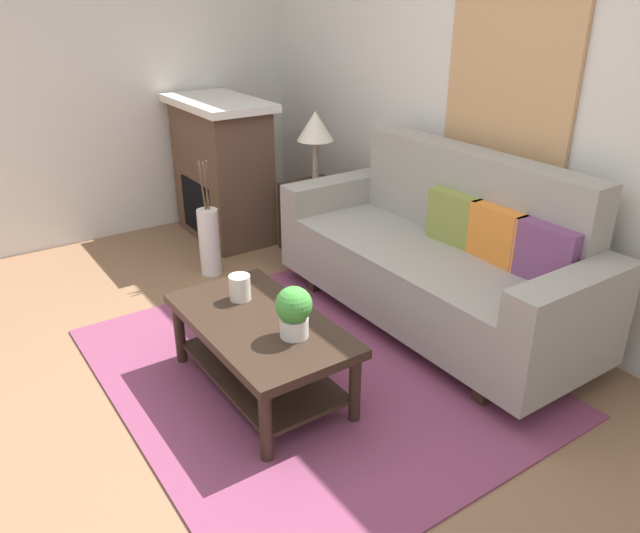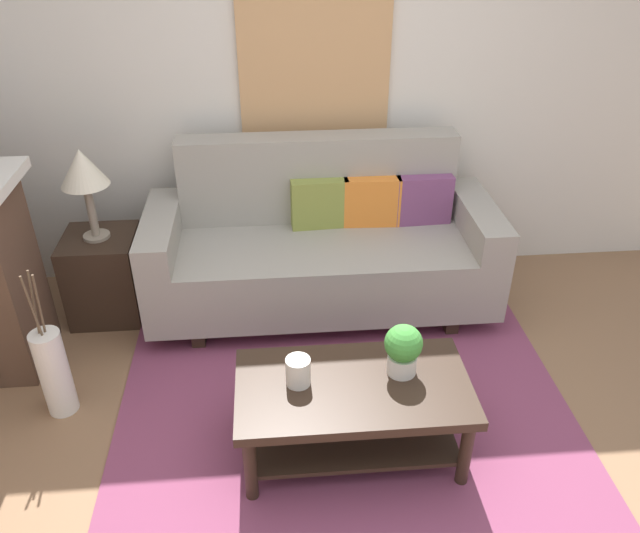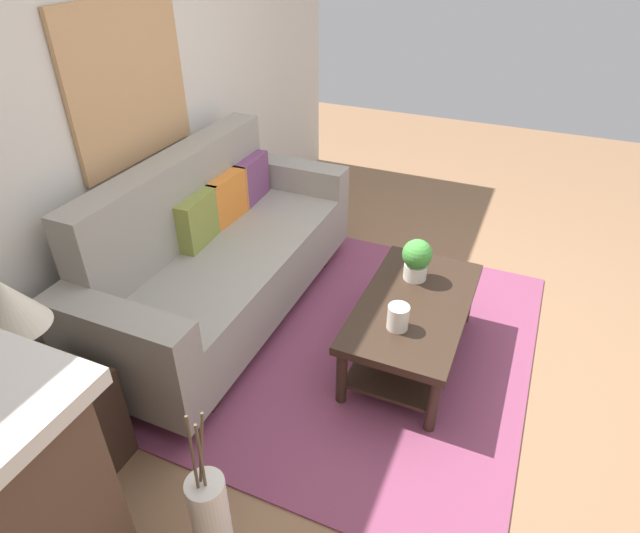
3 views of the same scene
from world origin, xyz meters
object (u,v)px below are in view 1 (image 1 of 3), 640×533
throw_pillow_olive (455,218)px  framed_painting (509,78)px  side_table (316,218)px  couch (437,259)px  fireplace (222,169)px  throw_pillow_plum (546,253)px  floor_vase (209,242)px  potted_plant_tabletop (294,310)px  table_lamp (315,129)px  tabletop_vase (240,287)px  coffee_table (260,339)px  throw_pillow_orange (498,234)px

throw_pillow_olive → framed_painting: framed_painting is taller
side_table → framed_painting: (1.38, 0.45, 1.21)m
couch → throw_pillow_olive: couch is taller
side_table → fireplace: size_ratio=0.48×
throw_pillow_plum → floor_vase: bearing=-154.9°
potted_plant_tabletop → fireplace: 2.51m
table_lamp → throw_pillow_olive: bearing=4.6°
throw_pillow_plum → tabletop_vase: size_ratio=2.57×
coffee_table → floor_vase: 1.56m
floor_vase → framed_painting: bearing=42.4°
throw_pillow_orange → tabletop_vase: size_ratio=2.57×
side_table → floor_vase: 0.90m
throw_pillow_plum → table_lamp: size_ratio=0.63×
coffee_table → fireplace: (-2.15, 0.85, 0.27)m
throw_pillow_olive → table_lamp: bearing=-175.4°
couch → throw_pillow_olive: 0.28m
tabletop_vase → potted_plant_tabletop: size_ratio=0.53×
throw_pillow_orange → couch: bearing=-159.4°
couch → side_table: 1.39m
potted_plant_tabletop → table_lamp: (-1.66, 1.24, 0.42)m
throw_pillow_orange → coffee_table: size_ratio=0.33×
tabletop_vase → side_table: bearing=132.4°
throw_pillow_plum → fireplace: fireplace is taller
throw_pillow_orange → potted_plant_tabletop: (-0.06, -1.35, -0.11)m
throw_pillow_plum → coffee_table: throw_pillow_plum is taller
table_lamp → potted_plant_tabletop: bearing=-36.8°
potted_plant_tabletop → table_lamp: bearing=143.2°
tabletop_vase → throw_pillow_olive: bearing=81.0°
framed_painting → coffee_table: bearing=-88.8°
throw_pillow_olive → coffee_table: 1.46m
tabletop_vase → floor_vase: (-1.25, 0.38, -0.25)m
coffee_table → fireplace: size_ratio=0.95×
throw_pillow_olive → throw_pillow_plum: bearing=0.0°
couch → potted_plant_tabletop: couch is taller
throw_pillow_orange → throw_pillow_plum: (0.34, 0.00, 0.00)m
throw_pillow_olive → side_table: throw_pillow_olive is taller
throw_pillow_orange → side_table: 1.77m
table_lamp → coffee_table: bearing=-42.6°
throw_pillow_plum → side_table: 2.09m
throw_pillow_orange → tabletop_vase: throw_pillow_orange is taller
floor_vase → framed_painting: (1.47, 1.34, 1.23)m
throw_pillow_olive → framed_painting: size_ratio=0.38×
framed_painting → table_lamp: bearing=-161.9°
throw_pillow_olive → side_table: bearing=-175.4°
throw_pillow_orange → potted_plant_tabletop: bearing=-92.6°
throw_pillow_olive → fireplace: bearing=-165.2°
throw_pillow_olive → potted_plant_tabletop: bearing=-78.5°
framed_painting → couch: bearing=-90.0°
potted_plant_tabletop → coffee_table: bearing=-164.9°
throw_pillow_plum → tabletop_vase: 1.66m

